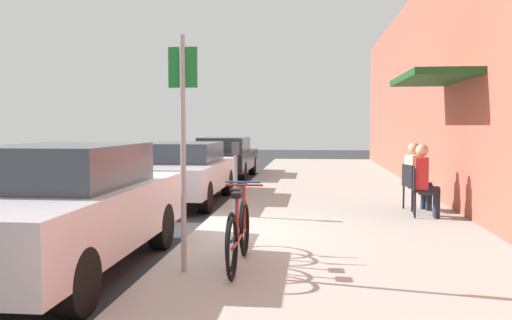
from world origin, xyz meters
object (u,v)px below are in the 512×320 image
(parked_car_1, at_px, (183,171))
(cafe_chair_1, at_px, (413,184))
(parking_meter, at_px, (235,173))
(seated_patron_0, at_px, (425,178))
(bicycle_1, at_px, (239,236))
(bicycle_0, at_px, (238,230))
(cafe_chair_0, at_px, (421,188))
(street_sign, at_px, (183,134))
(parked_car_0, at_px, (63,208))
(seated_patron_1, at_px, (417,174))
(parked_car_2, at_px, (224,157))

(parked_car_1, relative_size, cafe_chair_1, 5.06)
(parking_meter, bearing_deg, seated_patron_0, 5.02)
(parking_meter, distance_m, bicycle_1, 3.47)
(parked_car_1, relative_size, bicycle_0, 2.57)
(bicycle_0, bearing_deg, parked_car_1, 110.22)
(parked_car_1, height_order, cafe_chair_0, parked_car_1)
(street_sign, bearing_deg, bicycle_1, 22.79)
(parked_car_1, xyz_separation_m, bicycle_1, (2.08, -5.82, -0.23))
(parking_meter, bearing_deg, parked_car_1, 122.68)
(parked_car_1, height_order, street_sign, street_sign)
(parking_meter, relative_size, seated_patron_0, 1.02)
(parked_car_0, bearing_deg, cafe_chair_1, 42.96)
(parked_car_0, xyz_separation_m, seated_patron_1, (4.89, 4.51, 0.04))
(parked_car_0, xyz_separation_m, cafe_chair_1, (4.83, 4.50, -0.15))
(parked_car_2, height_order, street_sign, street_sign)
(parked_car_0, distance_m, cafe_chair_0, 6.11)
(seated_patron_1, bearing_deg, street_sign, -125.62)
(parked_car_0, relative_size, street_sign, 1.69)
(bicycle_1, bearing_deg, parked_car_0, -179.23)
(parking_meter, relative_size, cafe_chair_0, 1.52)
(parked_car_0, height_order, bicycle_0, parked_car_0)
(parked_car_1, distance_m, parked_car_2, 5.67)
(cafe_chair_0, height_order, seated_patron_0, seated_patron_0)
(seated_patron_0, bearing_deg, bicycle_1, -127.18)
(cafe_chair_0, bearing_deg, bicycle_0, -129.86)
(seated_patron_0, distance_m, cafe_chair_1, 0.80)
(cafe_chair_1, bearing_deg, cafe_chair_0, -90.14)
(parking_meter, bearing_deg, bicycle_0, -81.31)
(bicycle_1, height_order, seated_patron_0, seated_patron_0)
(parked_car_0, distance_m, parking_meter, 3.77)
(parked_car_2, distance_m, seated_patron_0, 9.20)
(bicycle_1, distance_m, cafe_chair_0, 4.62)
(street_sign, bearing_deg, parking_meter, 89.22)
(bicycle_1, height_order, seated_patron_1, seated_patron_1)
(parking_meter, xyz_separation_m, bicycle_1, (0.53, -3.41, -0.41))
(parked_car_0, xyz_separation_m, parked_car_1, (0.00, 5.85, -0.07))
(bicycle_0, relative_size, bicycle_1, 1.00)
(parked_car_2, bearing_deg, parking_meter, -79.15)
(parked_car_0, xyz_separation_m, street_sign, (1.50, -0.22, 0.86))
(seated_patron_0, bearing_deg, parking_meter, -174.98)
(parked_car_0, bearing_deg, bicycle_0, 10.38)
(parked_car_2, height_order, bicycle_1, parked_car_2)
(street_sign, xyz_separation_m, seated_patron_1, (3.39, 4.73, -0.82))
(cafe_chair_0, xyz_separation_m, seated_patron_0, (0.06, -0.01, 0.19))
(parked_car_2, distance_m, seated_patron_1, 8.55)
(parking_meter, bearing_deg, street_sign, -90.78)
(bicycle_1, bearing_deg, bicycle_0, 100.57)
(parked_car_1, bearing_deg, cafe_chair_0, -23.65)
(parked_car_1, height_order, parked_car_2, parked_car_1)
(seated_patron_1, bearing_deg, seated_patron_0, -90.03)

